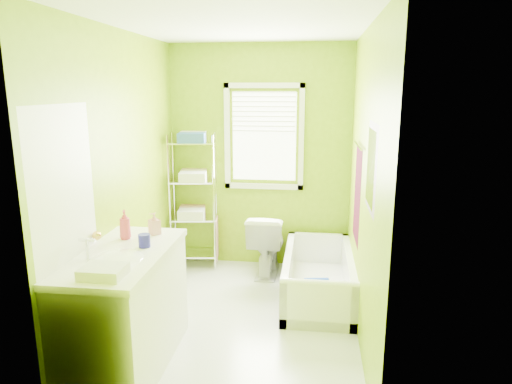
# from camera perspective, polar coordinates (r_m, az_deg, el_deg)

# --- Properties ---
(ground) EXTENTS (2.90, 2.90, 0.00)m
(ground) POSITION_cam_1_polar(r_m,az_deg,el_deg) (4.39, -1.90, -15.70)
(ground) COLOR silver
(ground) RESTS_ON ground
(room_envelope) EXTENTS (2.14, 2.94, 2.62)m
(room_envelope) POSITION_cam_1_polar(r_m,az_deg,el_deg) (3.90, -2.07, 4.69)
(room_envelope) COLOR #769907
(room_envelope) RESTS_ON ground
(window) EXTENTS (0.92, 0.05, 1.22)m
(window) POSITION_cam_1_polar(r_m,az_deg,el_deg) (5.29, 1.01, 7.58)
(window) COLOR white
(window) RESTS_ON ground
(door) EXTENTS (0.09, 0.80, 2.00)m
(door) POSITION_cam_1_polar(r_m,az_deg,el_deg) (3.45, -22.25, -6.73)
(door) COLOR white
(door) RESTS_ON ground
(right_wall_decor) EXTENTS (0.04, 1.48, 1.17)m
(right_wall_decor) POSITION_cam_1_polar(r_m,az_deg,el_deg) (3.89, 13.15, 0.95)
(right_wall_decor) COLOR #3F0719
(right_wall_decor) RESTS_ON ground
(bathtub) EXTENTS (0.69, 1.47, 0.48)m
(bathtub) POSITION_cam_1_polar(r_m,az_deg,el_deg) (4.80, 7.74, -11.20)
(bathtub) COLOR white
(bathtub) RESTS_ON ground
(toilet) EXTENTS (0.42, 0.72, 0.72)m
(toilet) POSITION_cam_1_polar(r_m,az_deg,el_deg) (5.27, 1.36, -6.41)
(toilet) COLOR white
(toilet) RESTS_ON ground
(vanity) EXTENTS (0.63, 1.23, 1.16)m
(vanity) POSITION_cam_1_polar(r_m,az_deg,el_deg) (3.67, -16.02, -13.66)
(vanity) COLOR white
(vanity) RESTS_ON ground
(wire_shelf_unit) EXTENTS (0.58, 0.46, 1.61)m
(wire_shelf_unit) POSITION_cam_1_polar(r_m,az_deg,el_deg) (5.39, -7.71, 0.77)
(wire_shelf_unit) COLOR silver
(wire_shelf_unit) RESTS_ON ground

